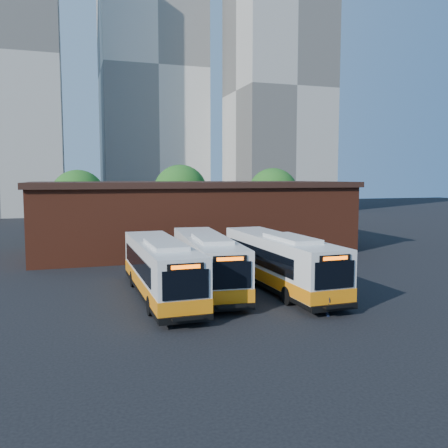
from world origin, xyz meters
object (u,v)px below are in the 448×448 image
object	(u,v)px
transit_worker	(328,299)
bus_west	(161,271)
bus_mideast	(280,264)
bus_midwest	(207,264)

from	to	relation	value
transit_worker	bus_west	bearing A→B (deg)	71.20
bus_west	transit_worker	bearing A→B (deg)	-40.41
bus_west	bus_mideast	size ratio (longest dim) A/B	0.98
bus_west	transit_worker	size ratio (longest dim) A/B	7.44
bus_west	transit_worker	xyz separation A→B (m)	(7.19, -5.99, -0.69)
bus_midwest	bus_mideast	size ratio (longest dim) A/B	0.99
bus_west	transit_worker	distance (m)	9.38
bus_mideast	transit_worker	xyz separation A→B (m)	(-0.05, -5.78, -0.73)
bus_mideast	transit_worker	size ratio (longest dim) A/B	7.62
bus_midwest	transit_worker	distance (m)	8.38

